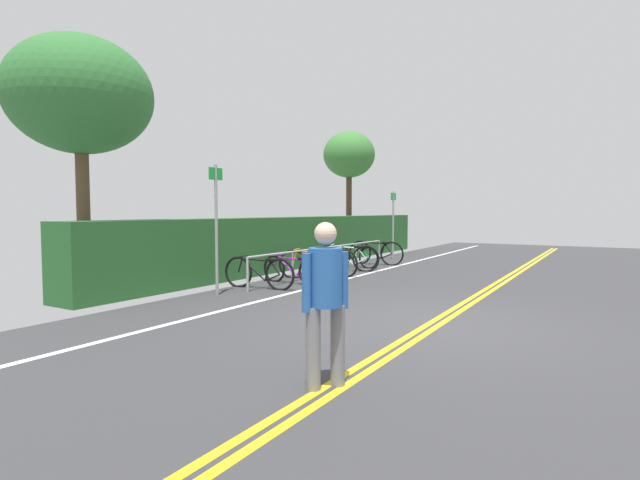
{
  "coord_description": "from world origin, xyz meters",
  "views": [
    {
      "loc": [
        -7.08,
        -2.25,
        1.69
      ],
      "look_at": [
        2.64,
        3.61,
        1.01
      ],
      "focal_mm": 27.44,
      "sensor_mm": 36.0,
      "label": 1
    }
  ],
  "objects_px": {
    "bicycle_1": "(292,270)",
    "tree_mid": "(349,156)",
    "bicycle_0": "(259,273)",
    "sign_post_near": "(216,218)",
    "bike_rack": "(328,253)",
    "sign_post_far": "(393,219)",
    "bicycle_3": "(330,262)",
    "bicycle_6": "(376,253)",
    "pedestrian": "(325,294)",
    "bicycle_4": "(347,258)",
    "bicycle_2": "(313,264)",
    "bicycle_5": "(355,256)",
    "tree_near_left": "(80,97)"
  },
  "relations": [
    {
      "from": "bicycle_0",
      "to": "pedestrian",
      "type": "relative_size",
      "value": 1.11
    },
    {
      "from": "bike_rack",
      "to": "bicycle_1",
      "type": "height_order",
      "value": "bike_rack"
    },
    {
      "from": "bike_rack",
      "to": "sign_post_far",
      "type": "distance_m",
      "value": 4.49
    },
    {
      "from": "bicycle_0",
      "to": "sign_post_far",
      "type": "xyz_separation_m",
      "value": [
        7.22,
        -0.12,
        1.07
      ]
    },
    {
      "from": "bicycle_4",
      "to": "bicycle_2",
      "type": "bearing_deg",
      "value": 179.65
    },
    {
      "from": "bicycle_4",
      "to": "bicycle_6",
      "type": "xyz_separation_m",
      "value": [
        1.97,
        0.03,
        0.0
      ]
    },
    {
      "from": "bicycle_6",
      "to": "tree_mid",
      "type": "height_order",
      "value": "tree_mid"
    },
    {
      "from": "bicycle_6",
      "to": "bicycle_3",
      "type": "bearing_deg",
      "value": -179.52
    },
    {
      "from": "bicycle_4",
      "to": "bicycle_6",
      "type": "bearing_deg",
      "value": 0.9
    },
    {
      "from": "bicycle_0",
      "to": "bicycle_4",
      "type": "height_order",
      "value": "bicycle_4"
    },
    {
      "from": "bicycle_4",
      "to": "bicycle_6",
      "type": "relative_size",
      "value": 0.94
    },
    {
      "from": "pedestrian",
      "to": "tree_near_left",
      "type": "bearing_deg",
      "value": 73.61
    },
    {
      "from": "bike_rack",
      "to": "sign_post_near",
      "type": "height_order",
      "value": "sign_post_near"
    },
    {
      "from": "bicycle_5",
      "to": "tree_mid",
      "type": "bearing_deg",
      "value": 29.34
    },
    {
      "from": "pedestrian",
      "to": "bicycle_5",
      "type": "bearing_deg",
      "value": 25.43
    },
    {
      "from": "bicycle_0",
      "to": "tree_mid",
      "type": "xyz_separation_m",
      "value": [
        10.1,
        3.1,
        3.67
      ]
    },
    {
      "from": "bicycle_3",
      "to": "sign_post_near",
      "type": "height_order",
      "value": "sign_post_near"
    },
    {
      "from": "bicycle_1",
      "to": "tree_mid",
      "type": "bearing_deg",
      "value": 19.94
    },
    {
      "from": "bicycle_1",
      "to": "bicycle_0",
      "type": "bearing_deg",
      "value": 167.44
    },
    {
      "from": "bicycle_0",
      "to": "sign_post_near",
      "type": "relative_size",
      "value": 0.68
    },
    {
      "from": "bicycle_3",
      "to": "bicycle_4",
      "type": "relative_size",
      "value": 1.03
    },
    {
      "from": "bicycle_3",
      "to": "bicycle_5",
      "type": "distance_m",
      "value": 1.92
    },
    {
      "from": "bicycle_0",
      "to": "sign_post_near",
      "type": "distance_m",
      "value": 1.63
    },
    {
      "from": "bicycle_3",
      "to": "bicycle_5",
      "type": "height_order",
      "value": "bicycle_3"
    },
    {
      "from": "sign_post_near",
      "to": "sign_post_far",
      "type": "bearing_deg",
      "value": -2.24
    },
    {
      "from": "bicycle_0",
      "to": "tree_near_left",
      "type": "height_order",
      "value": "tree_near_left"
    },
    {
      "from": "sign_post_far",
      "to": "bicycle_3",
      "type": "bearing_deg",
      "value": -178.93
    },
    {
      "from": "bicycle_2",
      "to": "sign_post_far",
      "type": "height_order",
      "value": "sign_post_far"
    },
    {
      "from": "tree_near_left",
      "to": "tree_mid",
      "type": "relative_size",
      "value": 1.02
    },
    {
      "from": "tree_mid",
      "to": "bike_rack",
      "type": "bearing_deg",
      "value": -156.34
    },
    {
      "from": "bicycle_4",
      "to": "bicycle_5",
      "type": "height_order",
      "value": "bicycle_4"
    },
    {
      "from": "bicycle_1",
      "to": "sign_post_far",
      "type": "height_order",
      "value": "sign_post_far"
    },
    {
      "from": "bicycle_3",
      "to": "bicycle_6",
      "type": "xyz_separation_m",
      "value": [
        2.94,
        0.02,
        0.02
      ]
    },
    {
      "from": "bike_rack",
      "to": "tree_near_left",
      "type": "height_order",
      "value": "tree_near_left"
    },
    {
      "from": "bicycle_0",
      "to": "sign_post_far",
      "type": "height_order",
      "value": "sign_post_far"
    },
    {
      "from": "bicycle_1",
      "to": "tree_near_left",
      "type": "xyz_separation_m",
      "value": [
        -3.35,
        2.76,
        3.62
      ]
    },
    {
      "from": "bicycle_0",
      "to": "bicycle_1",
      "type": "xyz_separation_m",
      "value": [
        0.96,
        -0.21,
        -0.02
      ]
    },
    {
      "from": "bicycle_2",
      "to": "tree_mid",
      "type": "relative_size",
      "value": 0.35
    },
    {
      "from": "bicycle_3",
      "to": "bicycle_6",
      "type": "distance_m",
      "value": 2.94
    },
    {
      "from": "bike_rack",
      "to": "sign_post_far",
      "type": "xyz_separation_m",
      "value": [
        4.41,
        -0.03,
        0.84
      ]
    },
    {
      "from": "bicycle_4",
      "to": "pedestrian",
      "type": "distance_m",
      "value": 9.08
    },
    {
      "from": "bicycle_1",
      "to": "bicycle_6",
      "type": "height_order",
      "value": "bicycle_6"
    },
    {
      "from": "pedestrian",
      "to": "sign_post_near",
      "type": "bearing_deg",
      "value": 53.46
    },
    {
      "from": "bicycle_0",
      "to": "sign_post_near",
      "type": "height_order",
      "value": "sign_post_near"
    },
    {
      "from": "sign_post_near",
      "to": "tree_mid",
      "type": "xyz_separation_m",
      "value": [
        11.18,
        2.89,
        2.47
      ]
    },
    {
      "from": "sign_post_near",
      "to": "tree_near_left",
      "type": "distance_m",
      "value": 3.6
    },
    {
      "from": "bicycle_6",
      "to": "pedestrian",
      "type": "bearing_deg",
      "value": -157.94
    },
    {
      "from": "bicycle_0",
      "to": "bicycle_5",
      "type": "distance_m",
      "value": 4.66
    },
    {
      "from": "pedestrian",
      "to": "tree_mid",
      "type": "distance_m",
      "value": 16.55
    },
    {
      "from": "bicycle_2",
      "to": "bicycle_5",
      "type": "bearing_deg",
      "value": 5.0
    }
  ]
}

